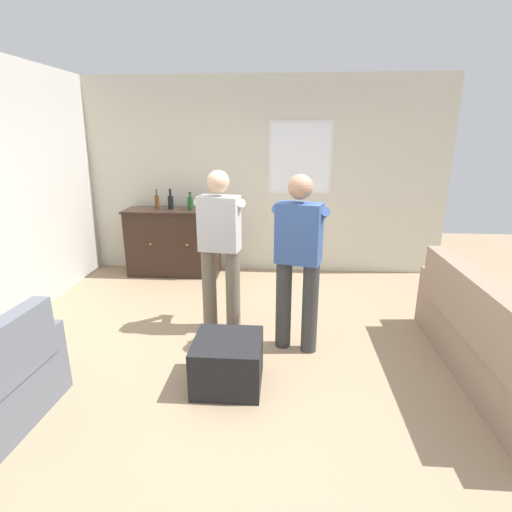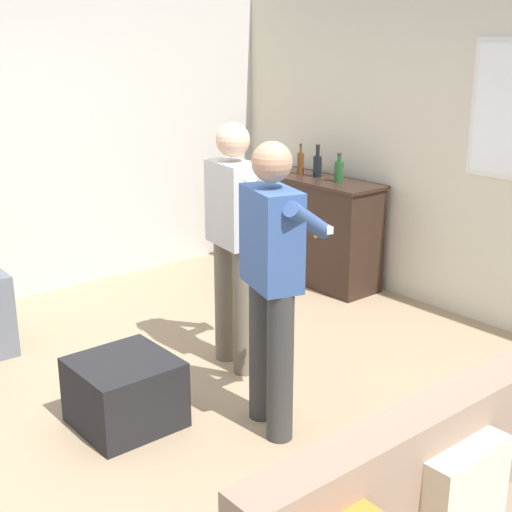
{
  "view_description": "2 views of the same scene",
  "coord_description": "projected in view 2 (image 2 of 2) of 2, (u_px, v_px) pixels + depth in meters",
  "views": [
    {
      "loc": [
        0.29,
        -3.25,
        2.01
      ],
      "look_at": [
        0.02,
        0.49,
        0.86
      ],
      "focal_mm": 28.0,
      "sensor_mm": 36.0,
      "label": 1
    },
    {
      "loc": [
        3.23,
        -2.18,
        2.21
      ],
      "look_at": [
        0.18,
        0.35,
        0.97
      ],
      "focal_mm": 50.0,
      "sensor_mm": 36.0,
      "label": 2
    }
  ],
  "objects": [
    {
      "name": "bottle_liquor_amber",
      "position": [
        317.0,
        165.0,
        6.45
      ],
      "size": [
        0.08,
        0.08,
        0.29
      ],
      "color": "black",
      "rests_on": "sideboard_cabinet"
    },
    {
      "name": "sideboard_cabinet",
      "position": [
        314.0,
        229.0,
        6.59
      ],
      "size": [
        1.36,
        0.49,
        0.97
      ],
      "color": "black",
      "rests_on": "ground"
    },
    {
      "name": "bottle_spirits_clear",
      "position": [
        339.0,
        171.0,
        6.23
      ],
      "size": [
        0.08,
        0.08,
        0.25
      ],
      "color": "#1E4C23",
      "rests_on": "sideboard_cabinet"
    },
    {
      "name": "bottle_wine_green",
      "position": [
        301.0,
        163.0,
        6.57
      ],
      "size": [
        0.06,
        0.06,
        0.28
      ],
      "color": "#593314",
      "rests_on": "sideboard_cabinet"
    },
    {
      "name": "person_standing_right",
      "position": [
        273.0,
        276.0,
        3.93
      ],
      "size": [
        0.53,
        0.52,
        1.68
      ],
      "color": "#383838",
      "rests_on": "ground"
    },
    {
      "name": "person_standing_left",
      "position": [
        235.0,
        235.0,
        4.71
      ],
      "size": [
        0.55,
        0.5,
        1.68
      ],
      "color": "#6B6051",
      "rests_on": "ground"
    },
    {
      "name": "wall_side_left",
      "position": [
        5.0,
        137.0,
        5.9
      ],
      "size": [
        0.12,
        5.2,
        2.8
      ],
      "primitive_type": "cube",
      "color": "beige",
      "rests_on": "ground"
    },
    {
      "name": "ottoman",
      "position": [
        125.0,
        392.0,
        4.18
      ],
      "size": [
        0.55,
        0.55,
        0.41
      ],
      "primitive_type": "cube",
      "color": "black",
      "rests_on": "ground"
    },
    {
      "name": "ground",
      "position": [
        193.0,
        412.0,
        4.36
      ],
      "size": [
        10.4,
        10.4,
        0.0
      ],
      "primitive_type": "plane",
      "color": "#9E8466"
    },
    {
      "name": "wall_back_with_window",
      "position": [
        470.0,
        142.0,
        5.55
      ],
      "size": [
        5.2,
        0.15,
        2.8
      ],
      "color": "beige",
      "rests_on": "ground"
    }
  ]
}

